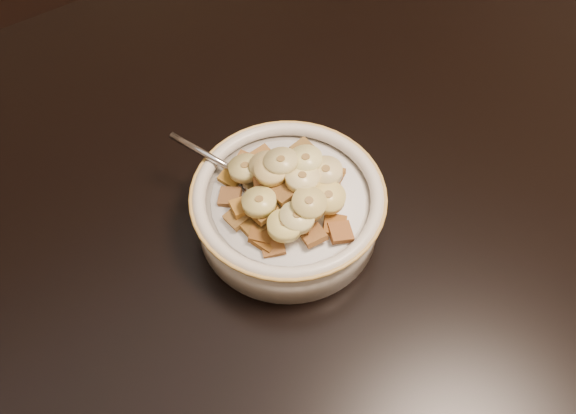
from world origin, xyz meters
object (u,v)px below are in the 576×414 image
chair (22,93)px  spoon (262,186)px  cereal_bowl (288,212)px  table (149,318)px

chair → spoon: size_ratio=22.34×
cereal_bowl → table: bearing=-176.0°
table → chair: bearing=87.9°
chair → cereal_bowl: chair is taller
table → cereal_bowl: bearing=1.7°
chair → cereal_bowl: bearing=-84.4°
table → cereal_bowl: 0.16m
table → spoon: spoon is taller
chair → spoon: chair is taller
chair → cereal_bowl: 0.73m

